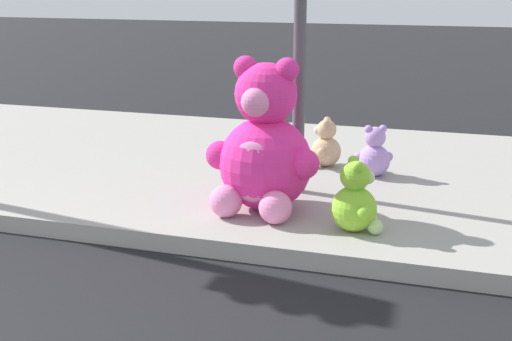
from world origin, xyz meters
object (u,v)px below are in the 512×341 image
(sign_pole, at_px, (300,3))
(plush_lime, at_px, (356,202))
(plush_pink_large, at_px, (264,150))
(plush_tan, at_px, (325,147))
(plush_lavender, at_px, (374,155))

(sign_pole, bearing_deg, plush_lime, -51.40)
(plush_pink_large, distance_m, plush_tan, 1.57)
(plush_pink_large, distance_m, plush_lavender, 1.56)
(plush_lavender, xyz_separation_m, plush_lime, (0.09, -1.60, 0.03))
(plush_pink_large, height_order, plush_lime, plush_pink_large)
(plush_tan, bearing_deg, plush_pink_large, -97.40)
(plush_tan, bearing_deg, plush_lavender, -20.11)
(sign_pole, relative_size, plush_tan, 6.25)
(sign_pole, xyz_separation_m, plush_lavender, (0.59, 0.74, -1.49))
(plush_lime, bearing_deg, plush_tan, 109.39)
(sign_pole, height_order, plush_lime, sign_pole)
(sign_pole, xyz_separation_m, plush_pink_large, (-0.15, -0.59, -1.18))
(plush_pink_large, xyz_separation_m, plush_lime, (0.83, -0.27, -0.28))
(plush_pink_large, relative_size, plush_tan, 2.53)
(plush_pink_large, xyz_separation_m, plush_tan, (0.20, 1.53, -0.31))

